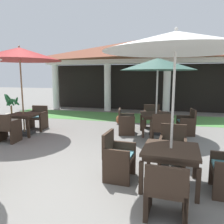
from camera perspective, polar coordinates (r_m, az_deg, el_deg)
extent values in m
plane|color=gray|center=(4.13, -13.91, -19.45)|extent=(60.00, 60.00, 0.00)
cylinder|color=white|center=(13.74, -14.45, 6.30)|extent=(0.38, 0.38, 2.64)
cylinder|color=white|center=(12.48, -1.17, 6.32)|extent=(0.38, 0.38, 2.64)
cylinder|color=white|center=(12.00, 14.06, 5.92)|extent=(0.38, 0.38, 2.64)
cube|color=white|center=(12.14, 6.42, 12.97)|extent=(10.59, 0.70, 0.24)
pyramid|color=brown|center=(12.19, 6.47, 15.82)|extent=(10.99, 3.04, 0.97)
cube|color=black|center=(13.02, 6.89, 6.38)|extent=(10.39, 0.16, 2.64)
cube|color=#519347|center=(10.61, 4.78, -1.40)|extent=(12.79, 2.36, 0.01)
cube|color=#38281E|center=(4.08, 15.09, -9.37)|extent=(1.01, 1.01, 0.05)
cube|color=#38281E|center=(4.11, 15.05, -10.25)|extent=(0.93, 0.93, 0.08)
cube|color=#38281E|center=(3.86, 7.57, -16.60)|extent=(0.07, 0.07, 0.58)
cube|color=#38281E|center=(3.83, 21.51, -17.42)|extent=(0.07, 0.07, 0.58)
cube|color=#38281E|center=(4.67, 9.55, -11.92)|extent=(0.07, 0.07, 0.58)
cube|color=#38281E|center=(4.65, 20.80, -12.54)|extent=(0.07, 0.07, 0.58)
cube|color=#2D2D2D|center=(4.33, 14.72, -17.43)|extent=(0.43, 0.43, 0.09)
cylinder|color=beige|center=(3.94, 15.44, -1.52)|extent=(0.04, 0.04, 2.50)
cone|color=white|center=(3.92, 16.29, 17.27)|extent=(2.44, 2.44, 0.33)
sphere|color=beige|center=(3.95, 16.42, 20.05)|extent=(0.06, 0.06, 0.06)
cube|color=#38281E|center=(4.31, 2.04, -11.83)|extent=(0.54, 0.59, 0.07)
cube|color=teal|center=(4.29, 2.04, -11.09)|extent=(0.50, 0.55, 0.05)
cube|color=#38281E|center=(4.29, -1.02, -8.16)|extent=(0.09, 0.57, 0.46)
cube|color=#38281E|center=(4.58, 2.94, -11.68)|extent=(0.51, 0.09, 0.66)
cube|color=#38281E|center=(4.11, 1.00, -14.21)|extent=(0.51, 0.09, 0.66)
cube|color=#38281E|center=(4.58, 5.74, -13.63)|extent=(0.06, 0.06, 0.38)
cube|color=#38281E|center=(4.12, 4.20, -16.31)|extent=(0.06, 0.06, 0.38)
cube|color=#38281E|center=(4.68, 0.13, -13.03)|extent=(0.06, 0.06, 0.38)
cube|color=#38281E|center=(4.24, -2.04, -15.53)|extent=(0.06, 0.06, 0.38)
cube|color=#38281E|center=(5.07, 15.47, -9.21)|extent=(0.58, 0.52, 0.07)
cube|color=teal|center=(5.05, 15.50, -8.56)|extent=(0.54, 0.47, 0.05)
cube|color=#38281E|center=(5.21, 15.70, -5.59)|extent=(0.56, 0.09, 0.48)
cube|color=#38281E|center=(5.10, 18.40, -10.15)|extent=(0.08, 0.49, 0.63)
cube|color=#38281E|center=(5.11, 12.47, -9.83)|extent=(0.08, 0.49, 0.63)
cube|color=#38281E|center=(4.94, 18.24, -12.47)|extent=(0.06, 0.06, 0.35)
cube|color=#38281E|center=(4.95, 12.27, -12.14)|extent=(0.06, 0.06, 0.35)
cube|color=#38281E|center=(5.35, 18.21, -10.78)|extent=(0.06, 0.06, 0.35)
cube|color=#38281E|center=(5.36, 12.72, -10.48)|extent=(0.06, 0.06, 0.35)
cube|color=#38281E|center=(3.31, 14.07, -18.72)|extent=(0.58, 0.51, 0.07)
cube|color=teal|center=(3.29, 14.11, -17.80)|extent=(0.53, 0.47, 0.05)
cube|color=#38281E|center=(3.02, 13.96, -16.96)|extent=(0.56, 0.09, 0.37)
cube|color=#38281E|center=(3.38, 9.38, -19.96)|extent=(0.08, 0.48, 0.65)
cube|color=#38281E|center=(3.36, 18.66, -20.54)|extent=(0.08, 0.48, 0.65)
cube|color=#38281E|center=(3.63, 9.98, -20.10)|extent=(0.06, 0.06, 0.39)
cube|color=#38281E|center=(3.61, 18.37, -20.61)|extent=(0.06, 0.06, 0.39)
cube|color=#38281E|center=(3.27, 8.87, -23.69)|extent=(0.06, 0.06, 0.39)
cube|color=#38281E|center=(3.25, 18.44, -24.32)|extent=(0.06, 0.06, 0.39)
cube|color=#38281E|center=(4.06, 25.13, -17.63)|extent=(0.06, 0.06, 0.38)
cube|color=#38281E|center=(4.55, 24.26, -14.62)|extent=(0.06, 0.06, 0.38)
cube|color=#38281E|center=(7.58, 11.43, -0.59)|extent=(1.18, 1.18, 0.05)
cube|color=#38281E|center=(7.59, 11.41, -1.07)|extent=(1.09, 1.09, 0.08)
cube|color=#38281E|center=(7.16, 8.12, -4.35)|extent=(0.08, 0.08, 0.59)
cube|color=#38281E|center=(7.29, 15.48, -4.33)|extent=(0.08, 0.08, 0.59)
cube|color=#38281E|center=(8.06, 7.59, -2.78)|extent=(0.08, 0.08, 0.59)
cube|color=#38281E|center=(8.19, 14.14, -2.80)|extent=(0.08, 0.08, 0.59)
cube|color=#2D2D2D|center=(7.72, 11.27, -5.36)|extent=(0.42, 0.42, 0.08)
cylinder|color=beige|center=(7.52, 11.54, 2.94)|extent=(0.06, 0.06, 2.32)
cone|color=#33594C|center=(7.48, 11.85, 12.11)|extent=(2.49, 2.49, 0.40)
sphere|color=beige|center=(7.50, 11.91, 13.85)|extent=(0.06, 0.06, 0.06)
cube|color=#38281E|center=(7.56, 3.84, -2.45)|extent=(0.65, 0.70, 0.07)
cube|color=teal|center=(7.54, 3.85, -2.01)|extent=(0.60, 0.65, 0.05)
cube|color=#38281E|center=(7.51, 1.96, -0.69)|extent=(0.18, 0.61, 0.40)
cube|color=#38281E|center=(7.85, 3.82, -2.74)|extent=(0.54, 0.17, 0.67)
cube|color=#38281E|center=(7.30, 3.85, -3.67)|extent=(0.54, 0.17, 0.67)
cube|color=#38281E|center=(7.88, 5.57, -3.73)|extent=(0.07, 0.07, 0.40)
cube|color=#38281E|center=(7.35, 5.72, -4.69)|extent=(0.07, 0.07, 0.40)
cube|color=#38281E|center=(7.88, 2.05, -3.69)|extent=(0.07, 0.07, 0.40)
cube|color=#38281E|center=(7.34, 1.95, -4.66)|extent=(0.07, 0.07, 0.40)
cube|color=#38281E|center=(7.84, 18.62, -2.68)|extent=(0.61, 0.65, 0.07)
cube|color=teal|center=(7.82, 18.64, -2.25)|extent=(0.56, 0.60, 0.05)
cube|color=#38281E|center=(7.85, 20.35, -0.88)|extent=(0.17, 0.56, 0.43)
cube|color=#38281E|center=(7.61, 19.09, -3.82)|extent=(0.51, 0.16, 0.62)
cube|color=#38281E|center=(8.10, 18.10, -2.99)|extent=(0.51, 0.16, 0.62)
cube|color=#38281E|center=(7.59, 17.38, -4.72)|extent=(0.07, 0.07, 0.37)
cube|color=#38281E|center=(8.07, 16.53, -3.85)|extent=(0.07, 0.07, 0.37)
cube|color=#38281E|center=(7.71, 20.64, -4.68)|extent=(0.07, 0.07, 0.37)
cube|color=#38281E|center=(8.18, 19.60, -3.83)|extent=(0.07, 0.07, 0.37)
cube|color=#38281E|center=(6.67, 12.53, -4.39)|extent=(0.65, 0.60, 0.07)
cube|color=teal|center=(6.66, 12.55, -3.89)|extent=(0.60, 0.55, 0.05)
cube|color=#38281E|center=(6.39, 12.93, -2.53)|extent=(0.56, 0.17, 0.47)
cube|color=#38281E|center=(6.66, 10.27, -5.21)|extent=(0.16, 0.50, 0.64)
cube|color=#38281E|center=(6.74, 14.70, -5.19)|extent=(0.16, 0.50, 0.64)
cube|color=#38281E|center=(6.90, 10.09, -5.78)|extent=(0.07, 0.07, 0.38)
cube|color=#38281E|center=(6.98, 14.24, -5.76)|extent=(0.07, 0.07, 0.38)
cube|color=#38281E|center=(6.48, 10.54, -6.79)|extent=(0.07, 0.07, 0.38)
cube|color=#38281E|center=(6.56, 14.95, -6.75)|extent=(0.07, 0.07, 0.38)
cube|color=#38281E|center=(8.60, 10.47, -1.21)|extent=(0.71, 0.65, 0.07)
cube|color=teal|center=(8.59, 10.48, -0.82)|extent=(0.65, 0.60, 0.05)
cube|color=#38281E|center=(8.81, 10.32, 0.60)|extent=(0.62, 0.18, 0.41)
cube|color=#38281E|center=(8.66, 12.34, -1.85)|extent=(0.17, 0.54, 0.65)
cube|color=#38281E|center=(8.59, 8.54, -1.83)|extent=(0.17, 0.54, 0.65)
cube|color=#38281E|center=(8.45, 12.50, -3.05)|extent=(0.07, 0.07, 0.39)
cube|color=#38281E|center=(8.38, 8.71, -3.03)|extent=(0.07, 0.07, 0.39)
cube|color=#38281E|center=(8.92, 12.03, -2.39)|extent=(0.07, 0.07, 0.39)
cube|color=#38281E|center=(8.85, 8.43, -2.37)|extent=(0.07, 0.07, 0.39)
cube|color=#38281E|center=(7.97, -22.06, -0.57)|extent=(0.92, 0.92, 0.05)
cube|color=#38281E|center=(7.98, -22.04, -0.93)|extent=(0.85, 0.85, 0.05)
cube|color=#38281E|center=(7.95, -25.80, -3.70)|extent=(0.08, 0.08, 0.62)
cube|color=#38281E|center=(7.52, -20.93, -4.08)|extent=(0.08, 0.08, 0.62)
cube|color=#38281E|center=(8.58, -22.74, -2.59)|extent=(0.08, 0.08, 0.62)
cube|color=#38281E|center=(8.18, -18.10, -2.87)|extent=(0.08, 0.08, 0.62)
cube|color=#2D2D2D|center=(8.10, -21.78, -5.09)|extent=(0.51, 0.51, 0.10)
cylinder|color=olive|center=(7.90, -22.34, 3.89)|extent=(0.05, 0.05, 2.64)
cone|color=maroon|center=(7.90, -22.96, 13.76)|extent=(2.68, 2.68, 0.41)
sphere|color=olive|center=(7.93, -23.07, 15.46)|extent=(0.06, 0.06, 0.06)
cube|color=#38281E|center=(8.75, -18.96, -1.42)|extent=(0.66, 0.60, 0.07)
cube|color=teal|center=(8.74, -18.98, -1.03)|extent=(0.61, 0.55, 0.05)
cube|color=#38281E|center=(8.93, -18.24, 0.35)|extent=(0.62, 0.11, 0.40)
cube|color=#38281E|center=(8.63, -17.25, -2.09)|extent=(0.10, 0.56, 0.65)
cube|color=#38281E|center=(8.91, -20.56, -1.92)|extent=(0.10, 0.56, 0.65)
cube|color=#38281E|center=(8.45, -18.03, -3.31)|extent=(0.06, 0.06, 0.38)
cube|color=#38281E|center=(8.72, -21.30, -3.10)|extent=(0.06, 0.06, 0.38)
cube|color=#38281E|center=(8.88, -16.52, -2.64)|extent=(0.06, 0.06, 0.38)
cube|color=#38281E|center=(9.14, -19.67, -2.46)|extent=(0.06, 0.06, 0.38)
cube|color=#38281E|center=(7.33, -25.50, -3.85)|extent=(0.62, 0.57, 0.07)
cube|color=teal|center=(7.32, -25.54, -3.39)|extent=(0.57, 0.52, 0.05)
cube|color=#38281E|center=(7.09, -26.77, -2.33)|extent=(0.58, 0.11, 0.42)
cube|color=#38281E|center=(7.50, -27.14, -4.32)|extent=(0.10, 0.53, 0.67)
cube|color=#38281E|center=(7.19, -23.71, -4.63)|extent=(0.10, 0.53, 0.67)
cube|color=#38281E|center=(7.71, -25.97, -4.99)|extent=(0.06, 0.06, 0.38)
cube|color=#38281E|center=(7.42, -22.69, -5.30)|extent=(0.06, 0.06, 0.38)
cube|color=#38281E|center=(7.05, -24.74, -6.19)|extent=(0.06, 0.06, 0.38)
cylinder|color=#B2AD9E|center=(10.24, -24.57, -1.46)|extent=(0.50, 0.50, 0.41)
cylinder|color=brown|center=(10.18, -24.72, 0.60)|extent=(0.07, 0.07, 0.33)
ellipsoid|color=#1E562D|center=(10.00, -23.83, 2.39)|extent=(0.10, 0.51, 0.40)
ellipsoid|color=#1E562D|center=(10.20, -23.68, 2.63)|extent=(0.46, 0.37, 0.43)
ellipsoid|color=#1E562D|center=(10.27, -24.67, 2.36)|extent=(0.34, 0.24, 0.34)
ellipsoid|color=#1E562D|center=(10.22, -25.33, 2.33)|extent=(0.10, 0.31, 0.35)
ellipsoid|color=#1E562D|center=(10.06, -25.67, 2.83)|extent=(0.41, 0.25, 0.55)
ellipsoid|color=#1E562D|center=(10.00, -24.98, 2.83)|extent=(0.36, 0.28, 0.54)
ellipsoid|color=brown|center=(9.10, 1.89, -2.02)|extent=(0.29, 0.29, 0.37)
sphere|color=brown|center=(9.06, 1.90, -0.63)|extent=(0.08, 0.08, 0.08)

